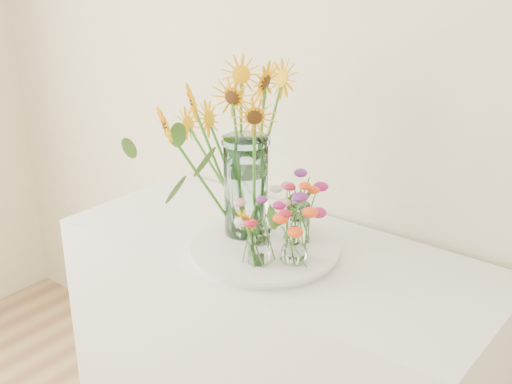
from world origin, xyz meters
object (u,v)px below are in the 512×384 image
Objects in this scene: small_vase_b at (294,245)px; small_vase_c at (298,223)px; counter at (276,366)px; tray at (264,251)px; mason_jar at (246,186)px; small_vase_a at (259,247)px.

small_vase_c is at bearing 120.75° from small_vase_b.
tray is at bearing -87.44° from counter.
small_vase_a is at bearing -40.81° from mason_jar.
small_vase_b is at bearing 41.21° from small_vase_a.
tray is 0.12m from small_vase_a.
small_vase_c reaches higher than counter.
tray is (0.00, -0.07, 0.46)m from counter.
mason_jar is 0.26m from small_vase_b.
small_vase_a is 0.19m from small_vase_c.
small_vase_b is at bearing -11.15° from tray.
mason_jar reaches higher than counter.
counter is at bearing 92.56° from tray.
mason_jar is 0.23m from small_vase_a.
tray is at bearing 168.85° from small_vase_b.
mason_jar reaches higher than small_vase_c.
small_vase_b is at bearing -36.21° from counter.
small_vase_a is at bearing -91.47° from small_vase_c.
small_vase_c is at bearing 17.74° from mason_jar.
small_vase_c is (0.06, 0.09, 0.08)m from tray.
small_vase_a is (0.16, -0.13, -0.10)m from mason_jar.
mason_jar is 2.87× the size of small_vase_b.
small_vase_b reaches higher than counter.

